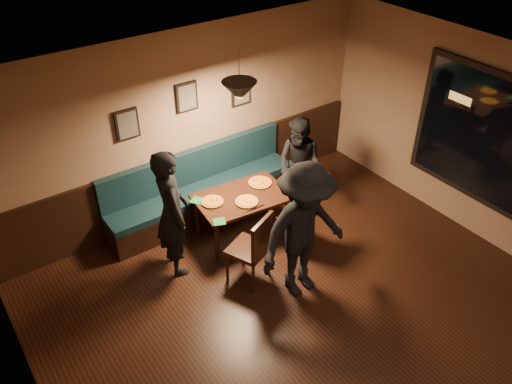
# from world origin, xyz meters

# --- Properties ---
(floor) EXTENTS (7.00, 7.00, 0.00)m
(floor) POSITION_xyz_m (0.00, 0.00, 0.00)
(floor) COLOR black
(floor) RESTS_ON ground
(ceiling) EXTENTS (7.00, 7.00, 0.00)m
(ceiling) POSITION_xyz_m (0.00, 0.00, 2.80)
(ceiling) COLOR silver
(ceiling) RESTS_ON ground
(wall_back) EXTENTS (6.00, 0.00, 6.00)m
(wall_back) POSITION_xyz_m (0.00, 3.50, 1.40)
(wall_back) COLOR #8C704F
(wall_back) RESTS_ON ground
(wainscot) EXTENTS (5.88, 0.06, 1.00)m
(wainscot) POSITION_xyz_m (0.00, 3.47, 0.50)
(wainscot) COLOR black
(wainscot) RESTS_ON ground
(booth_bench) EXTENTS (3.00, 0.60, 1.00)m
(booth_bench) POSITION_xyz_m (0.00, 3.20, 0.50)
(booth_bench) COLOR #0F232D
(booth_bench) RESTS_ON ground
(window_frame) EXTENTS (0.06, 2.56, 1.86)m
(window_frame) POSITION_xyz_m (2.96, 0.50, 1.50)
(window_frame) COLOR black
(window_frame) RESTS_ON wall_right
(window_glass) EXTENTS (0.00, 2.40, 2.40)m
(window_glass) POSITION_xyz_m (2.93, 0.50, 1.50)
(window_glass) COLOR black
(window_glass) RESTS_ON wall_right
(picture_left) EXTENTS (0.32, 0.04, 0.42)m
(picture_left) POSITION_xyz_m (-0.90, 3.47, 1.70)
(picture_left) COLOR black
(picture_left) RESTS_ON wall_back
(picture_center) EXTENTS (0.32, 0.04, 0.42)m
(picture_center) POSITION_xyz_m (0.00, 3.47, 1.85)
(picture_center) COLOR black
(picture_center) RESTS_ON wall_back
(picture_right) EXTENTS (0.32, 0.04, 0.42)m
(picture_right) POSITION_xyz_m (0.90, 3.47, 1.70)
(picture_right) COLOR black
(picture_right) RESTS_ON wall_back
(pendant_lamp) EXTENTS (0.44, 0.44, 0.25)m
(pendant_lamp) POSITION_xyz_m (0.20, 2.46, 2.25)
(pendant_lamp) COLOR black
(pendant_lamp) RESTS_ON ceiling
(dining_table) EXTENTS (1.35, 0.95, 0.68)m
(dining_table) POSITION_xyz_m (0.20, 2.46, 0.34)
(dining_table) COLOR #33180E
(dining_table) RESTS_ON floor
(chair_near_left) EXTENTS (0.60, 0.60, 1.04)m
(chair_near_left) POSITION_xyz_m (-0.23, 1.67, 0.52)
(chair_near_left) COLOR black
(chair_near_left) RESTS_ON floor
(chair_near_right) EXTENTS (0.55, 0.55, 0.99)m
(chair_near_right) POSITION_xyz_m (0.70, 1.88, 0.50)
(chair_near_right) COLOR #33140E
(chair_near_right) RESTS_ON floor
(diner_left) EXTENTS (0.56, 0.73, 1.79)m
(diner_left) POSITION_xyz_m (-0.88, 2.41, 0.90)
(diner_left) COLOR black
(diner_left) RESTS_ON floor
(diner_right) EXTENTS (0.78, 0.88, 1.51)m
(diner_right) POSITION_xyz_m (1.30, 2.53, 0.75)
(diner_right) COLOR black
(diner_right) RESTS_ON floor
(diner_front) EXTENTS (1.21, 0.71, 1.86)m
(diner_front) POSITION_xyz_m (0.21, 1.12, 0.93)
(diner_front) COLOR black
(diner_front) RESTS_ON floor
(pizza_a) EXTENTS (0.33, 0.33, 0.04)m
(pizza_a) POSITION_xyz_m (-0.21, 2.56, 0.70)
(pizza_a) COLOR #BF6224
(pizza_a) RESTS_ON dining_table
(pizza_b) EXTENTS (0.41, 0.41, 0.04)m
(pizza_b) POSITION_xyz_m (0.18, 2.29, 0.70)
(pizza_b) COLOR #C17924
(pizza_b) RESTS_ON dining_table
(pizza_c) EXTENTS (0.35, 0.35, 0.04)m
(pizza_c) POSITION_xyz_m (0.60, 2.56, 0.70)
(pizza_c) COLOR orange
(pizza_c) RESTS_ON dining_table
(soda_glass) EXTENTS (0.09, 0.09, 0.15)m
(soda_glass) POSITION_xyz_m (0.80, 2.21, 0.75)
(soda_glass) COLOR black
(soda_glass) RESTS_ON dining_table
(tabasco_bottle) EXTENTS (0.03, 0.03, 0.12)m
(tabasco_bottle) POSITION_xyz_m (0.77, 2.36, 0.74)
(tabasco_bottle) COLOR #A80510
(tabasco_bottle) RESTS_ON dining_table
(napkin_a) EXTENTS (0.23, 0.23, 0.01)m
(napkin_a) POSITION_xyz_m (-0.35, 2.72, 0.68)
(napkin_a) COLOR #217D2A
(napkin_a) RESTS_ON dining_table
(napkin_b) EXTENTS (0.20, 0.20, 0.01)m
(napkin_b) POSITION_xyz_m (-0.35, 2.15, 0.68)
(napkin_b) COLOR #1F772E
(napkin_b) RESTS_ON dining_table
(cutlery_set) EXTENTS (0.20, 0.02, 0.00)m
(cutlery_set) POSITION_xyz_m (0.17, 2.11, 0.68)
(cutlery_set) COLOR silver
(cutlery_set) RESTS_ON dining_table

